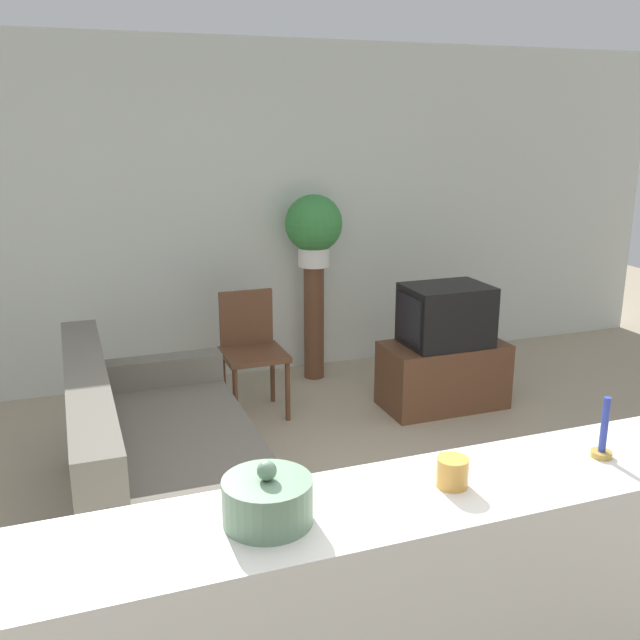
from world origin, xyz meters
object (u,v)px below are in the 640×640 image
at_px(potted_plant, 314,226).
at_px(couch, 160,473).
at_px(wooden_chair, 251,345).
at_px(decorative_bowl, 267,500).
at_px(television, 445,315).

bearing_deg(potted_plant, couch, -129.04).
distance_m(couch, potted_plant, 2.60).
relative_size(couch, wooden_chair, 2.21).
distance_m(wooden_chair, decorative_bowl, 3.25).
height_order(television, potted_plant, potted_plant).
bearing_deg(couch, television, 23.28).
relative_size(television, potted_plant, 1.07).
height_order(wooden_chair, potted_plant, potted_plant).
bearing_deg(wooden_chair, couch, -122.10).
distance_m(potted_plant, decorative_bowl, 3.90).
bearing_deg(potted_plant, decorative_bowl, -111.54).
relative_size(couch, television, 3.20).
bearing_deg(television, potted_plant, 126.60).
bearing_deg(potted_plant, wooden_chair, -142.28).
bearing_deg(wooden_chair, decorative_bowl, -103.76).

